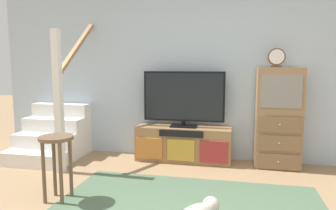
# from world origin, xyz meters

# --- Properties ---
(back_wall) EXTENTS (6.40, 0.12, 2.70)m
(back_wall) POSITION_xyz_m (0.00, 2.46, 1.35)
(back_wall) COLOR #A8BCD1
(back_wall) RESTS_ON ground_plane
(media_console) EXTENTS (1.34, 0.38, 0.49)m
(media_console) POSITION_xyz_m (-0.30, 2.19, 0.24)
(media_console) COLOR #997047
(media_console) RESTS_ON ground_plane
(television) EXTENTS (1.14, 0.22, 0.78)m
(television) POSITION_xyz_m (-0.30, 2.22, 0.91)
(television) COLOR black
(television) RESTS_ON media_console
(side_cabinet) EXTENTS (0.58, 0.38, 1.33)m
(side_cabinet) POSITION_xyz_m (0.97, 2.20, 0.66)
(side_cabinet) COLOR #93704C
(side_cabinet) RESTS_ON ground_plane
(desk_clock) EXTENTS (0.22, 0.08, 0.25)m
(desk_clock) POSITION_xyz_m (0.91, 2.19, 1.46)
(desk_clock) COLOR #4C3823
(desk_clock) RESTS_ON side_cabinet
(staircase) EXTENTS (1.00, 1.36, 2.20)m
(staircase) POSITION_xyz_m (-2.24, 2.20, 0.37)
(staircase) COLOR white
(staircase) RESTS_ON ground_plane
(bar_stool_near) EXTENTS (0.34, 0.34, 0.66)m
(bar_stool_near) POSITION_xyz_m (-1.32, 0.63, 0.50)
(bar_stool_near) COLOR brown
(bar_stool_near) RESTS_ON ground_plane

